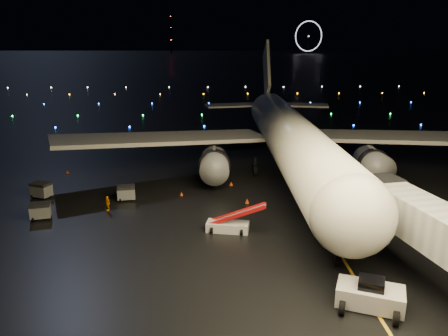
{
  "coord_description": "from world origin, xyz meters",
  "views": [
    {
      "loc": [
        0.6,
        -32.24,
        17.75
      ],
      "look_at": [
        2.26,
        12.0,
        5.0
      ],
      "focal_mm": 35.0,
      "sensor_mm": 36.0,
      "label": 1
    }
  ],
  "objects": [
    {
      "name": "safety_cone_3",
      "position": [
        -19.28,
        27.41,
        0.27
      ],
      "size": [
        0.56,
        0.56,
        0.54
      ],
      "primitive_type": "cone",
      "rotation": [
        0.0,
        0.0,
        -0.2
      ],
      "color": "#EF470C",
      "rests_on": "ground"
    },
    {
      "name": "belt_loader",
      "position": [
        2.43,
        7.05,
        1.46
      ],
      "size": [
        6.22,
        2.74,
        2.92
      ],
      "primitive_type": null,
      "rotation": [
        0.0,
        0.0,
        -0.19
      ],
      "color": "silver",
      "rests_on": "ground"
    },
    {
      "name": "safety_cone_0",
      "position": [
        5.02,
        14.66,
        0.26
      ],
      "size": [
        0.6,
        0.6,
        0.52
      ],
      "primitive_type": "cone",
      "rotation": [
        0.0,
        0.0,
        0.42
      ],
      "color": "#EF470C",
      "rests_on": "ground"
    },
    {
      "name": "ground",
      "position": [
        0.0,
        300.0,
        0.0
      ],
      "size": [
        2000.0,
        2000.0,
        0.0
      ],
      "primitive_type": "plane",
      "color": "black",
      "rests_on": "ground"
    },
    {
      "name": "safety_cone_2",
      "position": [
        -2.68,
        17.6,
        0.23
      ],
      "size": [
        0.42,
        0.42,
        0.45
      ],
      "primitive_type": "cone",
      "rotation": [
        0.0,
        0.0,
        0.06
      ],
      "color": "#EF470C",
      "rests_on": "ground"
    },
    {
      "name": "ferris_wheel",
      "position": [
        170.0,
        720.0,
        26.0
      ],
      "size": [
        49.33,
        16.8,
        52.0
      ],
      "primitive_type": null,
      "rotation": [
        0.0,
        0.0,
        0.26
      ],
      "color": "black",
      "rests_on": "ground"
    },
    {
      "name": "radio_mast",
      "position": [
        -60.0,
        740.0,
        32.0
      ],
      "size": [
        1.8,
        1.8,
        64.0
      ],
      "primitive_type": "cylinder",
      "color": "black",
      "rests_on": "ground"
    },
    {
      "name": "airliner",
      "position": [
        11.65,
        27.79,
        9.1
      ],
      "size": [
        65.25,
        62.09,
        18.2
      ],
      "primitive_type": null,
      "rotation": [
        0.0,
        0.0,
        -0.02
      ],
      "color": "silver",
      "rests_on": "ground"
    },
    {
      "name": "safety_cone_1",
      "position": [
        3.53,
        21.22,
        0.27
      ],
      "size": [
        0.53,
        0.53,
        0.53
      ],
      "primitive_type": "cone",
      "rotation": [
        0.0,
        0.0,
        -0.13
      ],
      "color": "#EF470C",
      "rests_on": "ground"
    },
    {
      "name": "lane_centre",
      "position": [
        12.0,
        15.0,
        0.01
      ],
      "size": [
        0.25,
        80.0,
        0.02
      ],
      "primitive_type": "cube",
      "color": "gold",
      "rests_on": "ground"
    },
    {
      "name": "crew_c",
      "position": [
        -10.5,
        13.04,
        0.83
      ],
      "size": [
        0.96,
        0.98,
        1.66
      ],
      "primitive_type": "imported",
      "rotation": [
        0.0,
        0.0,
        -0.8
      ],
      "color": "#FF9300",
      "rests_on": "ground"
    },
    {
      "name": "taxiway_lights",
      "position": [
        0.0,
        106.0,
        0.18
      ],
      "size": [
        164.0,
        92.0,
        0.36
      ],
      "primitive_type": null,
      "color": "black",
      "rests_on": "ground"
    },
    {
      "name": "pushback_tug",
      "position": [
        11.74,
        -6.01,
        1.07
      ],
      "size": [
        5.07,
        3.9,
        2.15
      ],
      "primitive_type": "cube",
      "rotation": [
        0.0,
        0.0,
        -0.39
      ],
      "color": "silver",
      "rests_on": "ground"
    },
    {
      "name": "baggage_cart_1",
      "position": [
        -16.97,
        10.9,
        0.85
      ],
      "size": [
        2.29,
        1.85,
        1.71
      ],
      "primitive_type": "cube",
      "rotation": [
        0.0,
        0.0,
        0.24
      ],
      "color": "gray",
      "rests_on": "ground"
    },
    {
      "name": "baggage_cart_0",
      "position": [
        -9.02,
        16.27,
        0.86
      ],
      "size": [
        2.23,
        1.73,
        1.72
      ],
      "primitive_type": "cube",
      "rotation": [
        0.0,
        0.0,
        0.17
      ],
      "color": "gray",
      "rests_on": "ground"
    },
    {
      "name": "baggage_cart_2",
      "position": [
        -19.25,
        17.5,
        0.92
      ],
      "size": [
        2.58,
        2.24,
        1.84
      ],
      "primitive_type": "cube",
      "rotation": [
        0.0,
        0.0,
        -0.4
      ],
      "color": "gray",
      "rests_on": "ground"
    }
  ]
}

